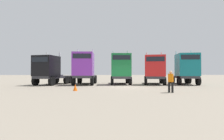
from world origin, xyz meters
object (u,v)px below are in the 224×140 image
at_px(semi_truck_green, 121,69).
at_px(semi_truck_red, 154,70).
at_px(semi_truck_purple, 84,68).
at_px(visitor_in_hivis, 171,80).
at_px(traffic_cone_near, 75,88).
at_px(semi_truck_black, 49,70).
at_px(semi_truck_teal, 186,69).

height_order(semi_truck_green, semi_truck_red, semi_truck_green).
height_order(semi_truck_purple, visitor_in_hivis, semi_truck_purple).
distance_m(visitor_in_hivis, traffic_cone_near, 7.66).
xyz_separation_m(semi_truck_purple, semi_truck_red, (8.90, -0.11, -0.16)).
relative_size(semi_truck_purple, traffic_cone_near, 11.41).
bearing_deg(semi_truck_black, semi_truck_teal, 105.38).
bearing_deg(semi_truck_red, traffic_cone_near, -37.82).
height_order(semi_truck_teal, traffic_cone_near, semi_truck_teal).
bearing_deg(visitor_in_hivis, traffic_cone_near, 131.03).
bearing_deg(visitor_in_hivis, semi_truck_green, 71.33).
bearing_deg(semi_truck_red, semi_truck_purple, -76.91).
height_order(semi_truck_black, traffic_cone_near, semi_truck_black).
xyz_separation_m(semi_truck_black, traffic_cone_near, (4.37, -7.15, -1.60)).
bearing_deg(semi_truck_teal, traffic_cone_near, -52.33).
bearing_deg(semi_truck_red, semi_truck_teal, 99.78).
relative_size(visitor_in_hivis, traffic_cone_near, 3.01).
bearing_deg(semi_truck_purple, semi_truck_green, 95.34).
height_order(semi_truck_black, semi_truck_teal, semi_truck_teal).
xyz_separation_m(semi_truck_black, semi_truck_red, (13.23, -0.12, 0.04)).
distance_m(semi_truck_black, semi_truck_teal, 17.20).
relative_size(semi_truck_purple, visitor_in_hivis, 3.79).
height_order(semi_truck_red, visitor_in_hivis, semi_truck_red).
distance_m(semi_truck_purple, semi_truck_teal, 12.88).
xyz_separation_m(semi_truck_red, traffic_cone_near, (-8.86, -7.03, -1.64)).
relative_size(semi_truck_purple, semi_truck_green, 1.07).
height_order(semi_truck_black, semi_truck_red, semi_truck_red).
xyz_separation_m(semi_truck_red, semi_truck_teal, (3.97, -0.28, 0.12)).
height_order(semi_truck_green, semi_truck_teal, semi_truck_teal).
bearing_deg(semi_truck_green, visitor_in_hivis, 20.51).
bearing_deg(semi_truck_black, visitor_in_hivis, 69.88).
bearing_deg(semi_truck_green, semi_truck_teal, 88.60).
xyz_separation_m(semi_truck_black, semi_truck_teal, (17.20, -0.40, 0.17)).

